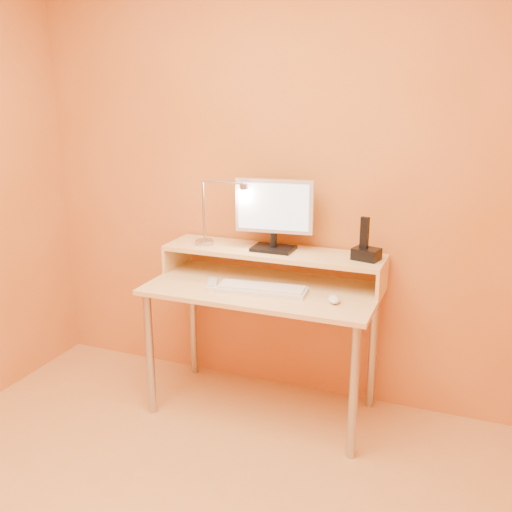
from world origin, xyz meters
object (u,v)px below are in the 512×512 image
at_px(phone_dock, 366,254).
at_px(remote_control, 212,284).
at_px(keyboard, 262,290).
at_px(monitor_panel, 274,206).
at_px(mouse, 334,299).
at_px(lamp_base, 204,242).

height_order(phone_dock, remote_control, phone_dock).
distance_m(phone_dock, keyboard, 0.56).
bearing_deg(keyboard, remote_control, 175.63).
height_order(monitor_panel, mouse, monitor_panel).
height_order(phone_dock, mouse, phone_dock).
bearing_deg(lamp_base, monitor_panel, 5.76).
xyz_separation_m(lamp_base, remote_control, (0.14, -0.20, -0.16)).
height_order(monitor_panel, phone_dock, monitor_panel).
relative_size(mouse, remote_control, 0.60).
bearing_deg(mouse, phone_dock, 46.77).
height_order(mouse, remote_control, mouse).
height_order(lamp_base, remote_control, lamp_base).
bearing_deg(lamp_base, remote_control, -54.99).
bearing_deg(monitor_panel, keyboard, -92.33).
xyz_separation_m(lamp_base, keyboard, (0.42, -0.19, -0.16)).
bearing_deg(lamp_base, phone_dock, 1.92).
bearing_deg(mouse, monitor_panel, 127.47).
height_order(lamp_base, keyboard, lamp_base).
height_order(monitor_panel, lamp_base, monitor_panel).
xyz_separation_m(phone_dock, mouse, (-0.10, -0.24, -0.17)).
distance_m(lamp_base, remote_control, 0.29).
relative_size(keyboard, mouse, 4.59).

